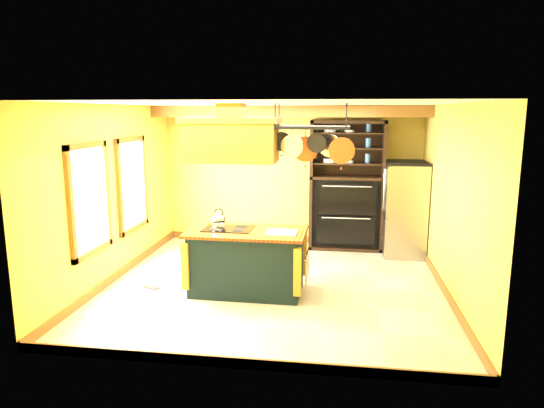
% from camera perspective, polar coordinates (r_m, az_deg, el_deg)
% --- Properties ---
extents(floor, '(5.00, 5.00, 0.00)m').
position_cam_1_polar(floor, '(7.48, 0.31, -9.42)').
color(floor, beige).
rests_on(floor, ground).
extents(ceiling, '(5.00, 5.00, 0.00)m').
position_cam_1_polar(ceiling, '(7.02, 0.33, 11.73)').
color(ceiling, white).
rests_on(ceiling, wall_back).
extents(wall_back, '(5.00, 0.02, 2.70)m').
position_cam_1_polar(wall_back, '(9.58, 2.32, 3.40)').
color(wall_back, gold).
rests_on(wall_back, floor).
extents(wall_front, '(5.00, 0.02, 2.70)m').
position_cam_1_polar(wall_front, '(4.72, -3.76, -4.45)').
color(wall_front, gold).
rests_on(wall_front, floor).
extents(wall_left, '(0.02, 5.00, 2.70)m').
position_cam_1_polar(wall_left, '(7.86, -18.07, 1.22)').
color(wall_left, gold).
rests_on(wall_left, floor).
extents(wall_right, '(0.02, 5.00, 2.70)m').
position_cam_1_polar(wall_right, '(7.24, 20.34, 0.28)').
color(wall_right, gold).
rests_on(wall_right, floor).
extents(ceiling_beam, '(5.00, 0.15, 0.20)m').
position_cam_1_polar(ceiling_beam, '(8.71, 1.85, 10.84)').
color(ceiling_beam, brown).
rests_on(ceiling_beam, ceiling).
extents(window_near, '(0.06, 1.06, 1.56)m').
position_cam_1_polar(window_near, '(7.13, -20.63, 0.52)').
color(window_near, brown).
rests_on(window_near, wall_left).
extents(window_far, '(0.06, 1.06, 1.56)m').
position_cam_1_polar(window_far, '(8.37, -16.09, 2.24)').
color(window_far, brown).
rests_on(window_far, wall_left).
extents(kitchen_island, '(1.71, 0.97, 1.11)m').
position_cam_1_polar(kitchen_island, '(7.06, -2.98, -6.67)').
color(kitchen_island, black).
rests_on(kitchen_island, floor).
extents(range_hood, '(1.33, 0.75, 0.80)m').
position_cam_1_polar(range_hood, '(6.78, -4.78, 7.77)').
color(range_hood, gold).
rests_on(range_hood, ceiling).
extents(pot_rack, '(1.14, 0.52, 0.80)m').
position_cam_1_polar(pot_rack, '(6.62, 4.75, 7.89)').
color(pot_rack, black).
rests_on(pot_rack, ceiling).
extents(refrigerator, '(0.73, 0.85, 1.67)m').
position_cam_1_polar(refrigerator, '(9.11, 15.28, -0.80)').
color(refrigerator, '#979A9F').
rests_on(refrigerator, floor).
extents(hutch, '(1.37, 0.62, 2.43)m').
position_cam_1_polar(hutch, '(9.34, 8.71, 0.47)').
color(hutch, black).
rests_on(hutch, floor).
extents(floor_register, '(0.30, 0.21, 0.01)m').
position_cam_1_polar(floor_register, '(7.56, -14.03, -9.50)').
color(floor_register, black).
rests_on(floor_register, floor).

